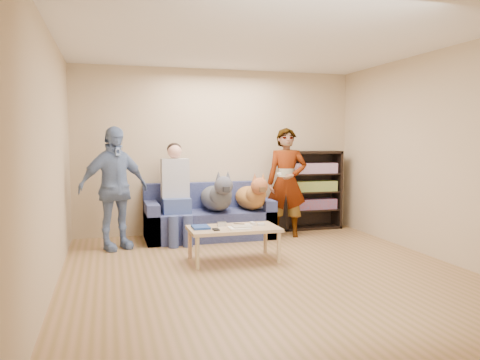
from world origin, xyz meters
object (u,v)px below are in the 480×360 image
object	(u,v)px
person_standing_right	(287,182)
person_standing_left	(114,188)
person_seated	(176,189)
coffee_table	(234,231)
bookshelf	(311,188)
dog_tan	(252,196)
dog_gray	(217,196)
camera_silver	(222,224)
notebook_blue	(201,227)
sofa	(208,219)

from	to	relation	value
person_standing_right	person_standing_left	distance (m)	2.58
person_seated	coffee_table	xyz separation A→B (m)	(0.52, -1.32, -0.40)
person_standing_right	bookshelf	xyz separation A→B (m)	(0.62, 0.46, -0.15)
coffee_table	dog_tan	bearing A→B (deg)	63.56
person_standing_right	dog_gray	xyz separation A→B (m)	(-1.08, 0.05, -0.18)
camera_silver	bookshelf	bearing A→B (deg)	39.23
camera_silver	dog_tan	distance (m)	1.39
notebook_blue	coffee_table	xyz separation A→B (m)	(0.40, -0.05, -0.06)
sofa	dog_tan	xyz separation A→B (m)	(0.64, -0.17, 0.35)
camera_silver	person_seated	size ratio (longest dim) A/B	0.07
person_standing_left	dog_gray	distance (m)	1.51
notebook_blue	camera_silver	xyz separation A→B (m)	(0.28, 0.07, 0.01)
camera_silver	notebook_blue	bearing A→B (deg)	-165.96
person_standing_right	bookshelf	size ratio (longest dim) A/B	1.28
person_standing_right	sofa	bearing A→B (deg)	-169.00
camera_silver	dog_tan	size ratio (longest dim) A/B	0.09
person_standing_left	camera_silver	size ratio (longest dim) A/B	15.19
camera_silver	sofa	world-z (taller)	sofa
person_standing_right	coffee_table	distance (m)	1.75
person_seated	dog_tan	size ratio (longest dim) A/B	1.26
bookshelf	dog_gray	bearing A→B (deg)	-166.17
person_seated	sofa	bearing A→B (deg)	14.07
sofa	bookshelf	world-z (taller)	bookshelf
person_standing_left	camera_silver	distance (m)	1.63
person_seated	dog_gray	distance (m)	0.62
coffee_table	person_seated	bearing A→B (deg)	111.45
camera_silver	person_seated	world-z (taller)	person_seated
person_seated	bookshelf	bearing A→B (deg)	8.89
person_standing_left	camera_silver	bearing A→B (deg)	-60.11
bookshelf	dog_tan	bearing A→B (deg)	-160.60
person_standing_left	coffee_table	world-z (taller)	person_standing_left
person_seated	coffee_table	distance (m)	1.47
person_standing_right	coffee_table	size ratio (longest dim) A/B	1.52
person_standing_left	sofa	world-z (taller)	person_standing_left
person_seated	person_standing_right	bearing A→B (deg)	-3.50
person_standing_left	sofa	distance (m)	1.55
dog_tan	camera_silver	bearing A→B (deg)	-123.16
camera_silver	coffee_table	size ratio (longest dim) A/B	0.10
notebook_blue	dog_tan	xyz separation A→B (m)	(1.03, 1.22, 0.20)
dog_tan	bookshelf	world-z (taller)	bookshelf
notebook_blue	dog_gray	distance (m)	1.32
person_standing_left	dog_gray	bearing A→B (deg)	-16.03
bookshelf	camera_silver	bearing A→B (deg)	-140.77
person_seated	bookshelf	world-z (taller)	person_seated
person_standing_left	bookshelf	size ratio (longest dim) A/B	1.29
dog_gray	bookshelf	world-z (taller)	bookshelf
dog_tan	bookshelf	xyz separation A→B (m)	(1.16, 0.41, 0.04)
person_seated	dog_tan	world-z (taller)	person_seated
person_standing_right	sofa	distance (m)	1.33
camera_silver	bookshelf	size ratio (longest dim) A/B	0.08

